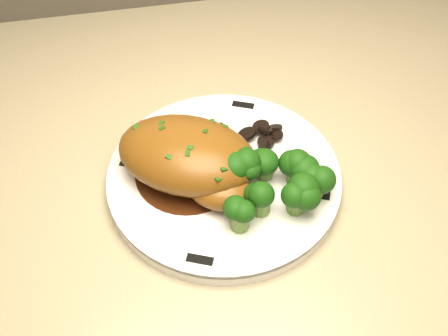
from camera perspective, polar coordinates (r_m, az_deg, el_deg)
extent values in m
cube|color=tan|center=(0.69, -20.87, -1.92)|extent=(2.21, 0.73, 0.03)
cylinder|color=white|center=(0.62, 0.00, -1.12)|extent=(0.31, 0.31, 0.02)
cube|color=black|center=(0.69, 1.96, 6.40)|extent=(0.03, 0.02, 0.00)
cube|color=black|center=(0.64, -9.85, 1.05)|extent=(0.02, 0.03, 0.00)
cube|color=black|center=(0.55, -2.47, -9.30)|extent=(0.03, 0.02, 0.00)
cube|color=black|center=(0.61, 10.34, -2.24)|extent=(0.02, 0.03, 0.00)
cylinder|color=#39190A|center=(0.61, -3.65, -0.46)|extent=(0.12, 0.12, 0.00)
ellipsoid|color=brown|center=(0.59, -3.79, 1.37)|extent=(0.18, 0.16, 0.06)
ellipsoid|color=brown|center=(0.58, -0.41, -2.09)|extent=(0.09, 0.08, 0.03)
cube|color=#22460E|center=(0.59, -7.88, 4.15)|extent=(0.01, 0.00, 0.00)
cube|color=#22460E|center=(0.58, -6.28, 4.07)|extent=(0.01, 0.00, 0.00)
cube|color=#22460E|center=(0.58, -4.61, 3.84)|extent=(0.01, 0.00, 0.00)
cube|color=#22460E|center=(0.57, -2.91, 3.47)|extent=(0.01, 0.00, 0.00)
cube|color=#22460E|center=(0.57, -1.17, 2.97)|extent=(0.01, 0.00, 0.00)
cube|color=#22460E|center=(0.57, 0.58, 2.32)|extent=(0.01, 0.00, 0.00)
cylinder|color=black|center=(0.64, 5.33, 2.65)|extent=(0.02, 0.01, 0.01)
cylinder|color=black|center=(0.65, 4.89, 3.36)|extent=(0.02, 0.02, 0.01)
cylinder|color=black|center=(0.65, 4.01, 3.88)|extent=(0.02, 0.02, 0.01)
cylinder|color=black|center=(0.65, 2.85, 3.62)|extent=(0.02, 0.02, 0.01)
cylinder|color=black|center=(0.65, 1.67, 3.64)|extent=(0.02, 0.02, 0.01)
cylinder|color=black|center=(0.64, 0.67, 3.42)|extent=(0.02, 0.02, 0.01)
cylinder|color=black|center=(0.64, 0.04, 2.50)|extent=(0.02, 0.02, 0.01)
cylinder|color=black|center=(0.63, -0.07, 2.06)|extent=(0.02, 0.02, 0.00)
cylinder|color=black|center=(0.62, 0.36, 1.69)|extent=(0.03, 0.03, 0.01)
cylinder|color=black|center=(0.62, 1.26, 0.96)|extent=(0.03, 0.03, 0.02)
cylinder|color=black|center=(0.62, 2.45, 1.04)|extent=(0.03, 0.03, 0.01)
cylinder|color=black|center=(0.62, 3.69, 1.40)|extent=(0.03, 0.03, 0.01)
cylinder|color=black|center=(0.63, 4.67, 1.46)|extent=(0.03, 0.03, 0.01)
cylinder|color=black|center=(0.64, 5.28, 2.22)|extent=(0.03, 0.03, 0.01)
cylinder|color=olive|center=(0.59, 1.57, -1.20)|extent=(0.02, 0.02, 0.03)
sphere|color=black|center=(0.58, 1.61, -0.12)|extent=(0.03, 0.03, 0.03)
cylinder|color=olive|center=(0.60, 4.19, -0.04)|extent=(0.02, 0.02, 0.03)
sphere|color=black|center=(0.59, 4.28, 1.04)|extent=(0.03, 0.03, 0.03)
cylinder|color=olive|center=(0.60, 7.34, -0.70)|extent=(0.02, 0.02, 0.03)
sphere|color=black|center=(0.59, 7.51, 0.38)|extent=(0.03, 0.03, 0.03)
cylinder|color=olive|center=(0.57, 3.80, -3.66)|extent=(0.02, 0.02, 0.03)
sphere|color=black|center=(0.56, 3.89, -2.60)|extent=(0.03, 0.03, 0.03)
cylinder|color=olive|center=(0.58, 7.34, -3.49)|extent=(0.02, 0.02, 0.03)
sphere|color=black|center=(0.56, 7.51, -2.44)|extent=(0.03, 0.03, 0.03)
cylinder|color=olive|center=(0.59, 9.28, -1.95)|extent=(0.02, 0.02, 0.03)
sphere|color=black|center=(0.58, 9.49, -0.89)|extent=(0.03, 0.03, 0.03)
cylinder|color=olive|center=(0.56, 1.64, -5.28)|extent=(0.02, 0.02, 0.03)
sphere|color=black|center=(0.55, 1.68, -4.24)|extent=(0.03, 0.03, 0.03)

